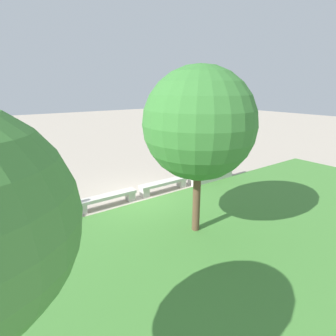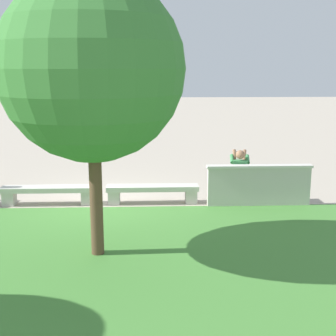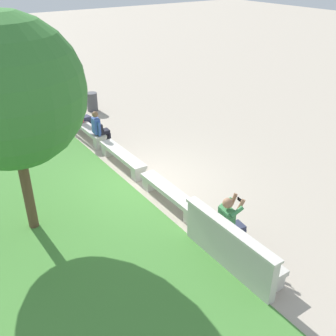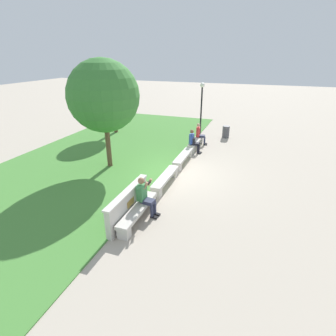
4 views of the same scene
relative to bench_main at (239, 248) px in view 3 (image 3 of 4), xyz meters
name	(u,v)px [view 3 (image 3 of 4)]	position (x,y,z in m)	size (l,w,h in m)	color
ground_plane	(144,183)	(3.82, 0.00, -0.31)	(80.00, 80.00, 0.00)	#B2A593
bench_main	(239,248)	(0.00, 0.00, 0.00)	(2.26, 0.40, 0.45)	beige
bench_near	(170,194)	(2.54, 0.00, 0.00)	(2.26, 0.40, 0.45)	beige
bench_mid	(122,157)	(5.09, 0.00, 0.00)	(2.26, 0.40, 0.45)	beige
bench_far	(87,130)	(7.63, 0.00, 0.00)	(2.26, 0.40, 0.45)	beige
backrest_wall_with_plaque	(228,246)	(0.00, 0.34, 0.21)	(2.53, 0.24, 1.01)	beige
person_photographer	(231,221)	(0.40, -0.08, 0.43)	(0.50, 0.75, 1.32)	black
person_distant	(99,128)	(6.75, -0.07, 0.36)	(0.48, 0.69, 1.26)	black
person_companion	(81,115)	(8.23, -0.07, 0.36)	(0.47, 0.71, 1.26)	black
backpack	(99,129)	(6.73, -0.04, 0.32)	(0.28, 0.24, 0.43)	black
tree_behind_wall	(8,92)	(3.56, 3.19, 2.96)	(3.12, 3.12, 4.83)	brown
trash_bin	(92,102)	(10.14, -1.33, 0.07)	(0.44, 0.44, 0.75)	#4C4C51
lamp_post	(45,62)	(10.21, 0.36, 1.90)	(0.28, 0.28, 3.31)	black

